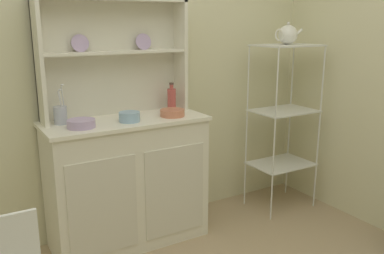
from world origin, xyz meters
TOP-DOWN VIEW (x-y plane):
  - wall_back at (0.00, 1.62)m, footprint 3.84×0.05m
  - hutch_cabinet at (-0.02, 1.37)m, footprint 1.04×0.45m
  - hutch_shelf_unit at (-0.02, 1.53)m, footprint 0.97×0.18m
  - bakers_rack at (1.25, 1.27)m, footprint 0.48×0.34m
  - bowl_mixing_large at (-0.32, 1.29)m, footprint 0.16×0.16m
  - bowl_floral_medium at (-0.02, 1.29)m, footprint 0.13×0.13m
  - bowl_cream_small at (0.28, 1.29)m, footprint 0.16×0.16m
  - jam_bottle at (0.36, 1.45)m, footprint 0.06×0.06m
  - utensil_jar at (-0.40, 1.44)m, footprint 0.08×0.08m
  - porcelain_teapot at (1.25, 1.27)m, footprint 0.23×0.14m

SIDE VIEW (x-z plane):
  - hutch_cabinet at x=-0.02m, z-range 0.01..0.86m
  - bakers_rack at x=1.25m, z-range 0.17..1.47m
  - bowl_cream_small at x=0.28m, z-range 0.85..0.90m
  - bowl_mixing_large at x=-0.32m, z-range 0.85..0.90m
  - bowl_floral_medium at x=-0.02m, z-range 0.85..0.91m
  - utensil_jar at x=-0.40m, z-range 0.79..1.04m
  - jam_bottle at x=0.36m, z-range 0.84..1.03m
  - wall_back at x=0.00m, z-range 0.00..2.50m
  - hutch_shelf_unit at x=-0.02m, z-range 0.91..1.67m
  - porcelain_teapot at x=1.25m, z-range 1.28..1.45m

